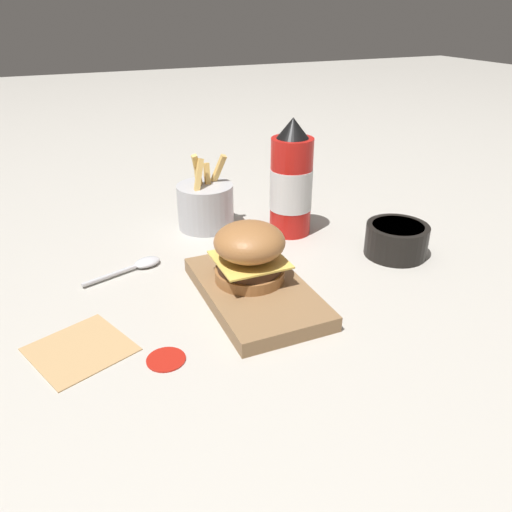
{
  "coord_description": "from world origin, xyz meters",
  "views": [
    {
      "loc": [
        0.54,
        -0.26,
        0.41
      ],
      "look_at": [
        -0.06,
        0.0,
        0.07
      ],
      "focal_mm": 35.0,
      "sensor_mm": 36.0,
      "label": 1
    }
  ],
  "objects_px": {
    "serving_board": "(256,292)",
    "side_bowl": "(396,239)",
    "fries_basket": "(206,205)",
    "spoon": "(140,265)",
    "burger": "(248,252)",
    "ketchup_bottle": "(291,183)"
  },
  "relations": [
    {
      "from": "serving_board",
      "to": "burger",
      "type": "bearing_deg",
      "value": -170.78
    },
    {
      "from": "fries_basket",
      "to": "spoon",
      "type": "xyz_separation_m",
      "value": [
        0.12,
        -0.16,
        -0.04
      ]
    },
    {
      "from": "serving_board",
      "to": "ketchup_bottle",
      "type": "relative_size",
      "value": 1.15
    },
    {
      "from": "ketchup_bottle",
      "to": "fries_basket",
      "type": "xyz_separation_m",
      "value": [
        -0.09,
        -0.14,
        -0.05
      ]
    },
    {
      "from": "side_bowl",
      "to": "fries_basket",
      "type": "bearing_deg",
      "value": -133.23
    },
    {
      "from": "ketchup_bottle",
      "to": "spoon",
      "type": "height_order",
      "value": "ketchup_bottle"
    },
    {
      "from": "spoon",
      "to": "ketchup_bottle",
      "type": "bearing_deg",
      "value": -12.03
    },
    {
      "from": "serving_board",
      "to": "side_bowl",
      "type": "relative_size",
      "value": 2.33
    },
    {
      "from": "ketchup_bottle",
      "to": "side_bowl",
      "type": "relative_size",
      "value": 2.03
    },
    {
      "from": "spoon",
      "to": "burger",
      "type": "bearing_deg",
      "value": -64.68
    },
    {
      "from": "ketchup_bottle",
      "to": "spoon",
      "type": "distance_m",
      "value": 0.32
    },
    {
      "from": "side_bowl",
      "to": "spoon",
      "type": "distance_m",
      "value": 0.46
    },
    {
      "from": "serving_board",
      "to": "ketchup_bottle",
      "type": "xyz_separation_m",
      "value": [
        -0.2,
        0.16,
        0.09
      ]
    },
    {
      "from": "fries_basket",
      "to": "side_bowl",
      "type": "distance_m",
      "value": 0.38
    },
    {
      "from": "fries_basket",
      "to": "side_bowl",
      "type": "bearing_deg",
      "value": 46.77
    },
    {
      "from": "burger",
      "to": "fries_basket",
      "type": "distance_m",
      "value": 0.27
    },
    {
      "from": "fries_basket",
      "to": "spoon",
      "type": "distance_m",
      "value": 0.21
    },
    {
      "from": "fries_basket",
      "to": "spoon",
      "type": "bearing_deg",
      "value": -52.43
    },
    {
      "from": "burger",
      "to": "spoon",
      "type": "xyz_separation_m",
      "value": [
        -0.15,
        -0.14,
        -0.06
      ]
    },
    {
      "from": "serving_board",
      "to": "burger",
      "type": "distance_m",
      "value": 0.06
    },
    {
      "from": "ketchup_bottle",
      "to": "side_bowl",
      "type": "height_order",
      "value": "ketchup_bottle"
    },
    {
      "from": "burger",
      "to": "spoon",
      "type": "height_order",
      "value": "burger"
    }
  ]
}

